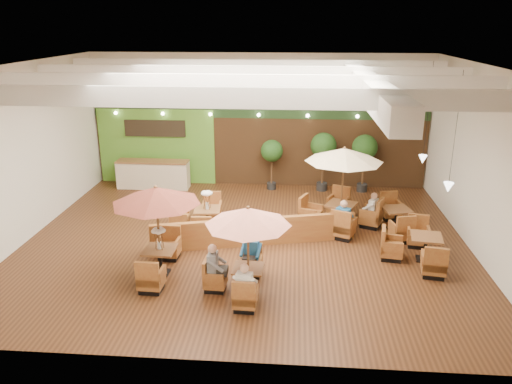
# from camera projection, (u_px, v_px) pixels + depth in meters

# --- Properties ---
(room) EXTENTS (14.04, 14.00, 5.52)m
(room) POSITION_uv_depth(u_px,v_px,m) (256.00, 122.00, 15.96)
(room) COLOR #381E0F
(room) RESTS_ON ground
(service_counter) EXTENTS (3.00, 0.75, 1.18)m
(service_counter) POSITION_uv_depth(u_px,v_px,m) (153.00, 174.00, 20.96)
(service_counter) COLOR beige
(service_counter) RESTS_ON ground
(booth_divider) EXTENTS (6.31, 1.75, 0.90)m
(booth_divider) POSITION_uv_depth(u_px,v_px,m) (255.00, 232.00, 15.59)
(booth_divider) COLOR brown
(booth_divider) RESTS_ON ground
(table_0) EXTENTS (2.40, 2.54, 2.60)m
(table_0) POSITION_uv_depth(u_px,v_px,m) (157.00, 208.00, 13.33)
(table_0) COLOR brown
(table_0) RESTS_ON ground
(table_1) EXTENTS (2.26, 2.33, 2.38)m
(table_1) POSITION_uv_depth(u_px,v_px,m) (246.00, 230.00, 12.49)
(table_1) COLOR brown
(table_1) RESTS_ON ground
(table_2) EXTENTS (2.94, 2.94, 2.81)m
(table_2) POSITION_uv_depth(u_px,v_px,m) (343.00, 173.00, 16.59)
(table_2) COLOR brown
(table_2) RESTS_ON ground
(table_3) EXTENTS (1.77, 2.60, 1.54)m
(table_3) POSITION_uv_depth(u_px,v_px,m) (200.00, 217.00, 16.74)
(table_3) COLOR brown
(table_3) RESTS_ON ground
(table_4) EXTENTS (1.83, 2.66, 0.97)m
(table_4) POSITION_uv_depth(u_px,v_px,m) (415.00, 248.00, 14.65)
(table_4) COLOR brown
(table_4) RESTS_ON ground
(table_5) EXTENTS (1.04, 2.68, 0.96)m
(table_5) POSITION_uv_depth(u_px,v_px,m) (396.00, 219.00, 16.78)
(table_5) COLOR brown
(table_5) RESTS_ON ground
(topiary_0) EXTENTS (0.91, 0.91, 2.10)m
(topiary_0) POSITION_uv_depth(u_px,v_px,m) (272.00, 153.00, 20.46)
(topiary_0) COLOR black
(topiary_0) RESTS_ON ground
(topiary_1) EXTENTS (1.05, 1.05, 2.44)m
(topiary_1) POSITION_uv_depth(u_px,v_px,m) (323.00, 148.00, 20.23)
(topiary_1) COLOR black
(topiary_1) RESTS_ON ground
(topiary_2) EXTENTS (1.03, 1.03, 2.38)m
(topiary_2) POSITION_uv_depth(u_px,v_px,m) (365.00, 150.00, 20.12)
(topiary_2) COLOR black
(topiary_2) RESTS_ON ground
(diner_0) EXTENTS (0.42, 0.36, 0.79)m
(diner_0) POSITION_uv_depth(u_px,v_px,m) (245.00, 282.00, 11.99)
(diner_0) COLOR silver
(diner_0) RESTS_ON ground
(diner_1) EXTENTS (0.42, 0.37, 0.80)m
(diner_1) POSITION_uv_depth(u_px,v_px,m) (251.00, 250.00, 13.62)
(diner_1) COLOR #286DAF
(diner_1) RESTS_ON ground
(diner_2) EXTENTS (0.33, 0.41, 0.84)m
(diner_2) POSITION_uv_depth(u_px,v_px,m) (215.00, 263.00, 12.86)
(diner_2) COLOR slate
(diner_2) RESTS_ON ground
(diner_3) EXTENTS (0.49, 0.47, 0.86)m
(diner_3) POSITION_uv_depth(u_px,v_px,m) (344.00, 216.00, 15.98)
(diner_3) COLOR #286DAF
(diner_3) RESTS_ON ground
(diner_4) EXTENTS (0.43, 0.44, 0.79)m
(diner_4) POSITION_uv_depth(u_px,v_px,m) (372.00, 206.00, 16.88)
(diner_4) COLOR silver
(diner_4) RESTS_ON ground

